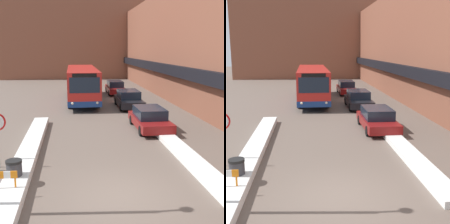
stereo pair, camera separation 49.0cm
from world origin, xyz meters
The scene contains 10 objects.
ground_plane centered at (0.00, 0.00, 0.00)m, with size 160.00×160.00×0.00m, color #66564C.
building_row_right centered at (9.98, 24.00, 5.29)m, with size 5.50×60.00×10.62m.
building_backdrop_far centered at (0.00, 45.43, 7.99)m, with size 26.00×8.00×15.98m.
snow_bank_left centered at (-3.60, 4.44, 0.18)m, with size 0.90×13.45×0.37m.
snow_bank_right centered at (3.60, 2.88, 0.13)m, with size 0.90×8.28×0.26m.
city_bus centered at (-0.57, 19.88, 1.72)m, with size 2.67×12.29×3.12m.
parked_car_front centered at (3.20, 8.62, 0.68)m, with size 1.92×4.59×1.35m.
parked_car_middle centered at (3.20, 15.93, 0.73)m, with size 1.93×4.78×1.46m.
parked_car_back centered at (3.20, 24.21, 0.71)m, with size 1.81×4.90×1.42m.
trash_bin centered at (-3.67, 1.34, 0.48)m, with size 0.59×0.59×0.95m.
Camera 2 is at (-1.01, -9.78, 4.92)m, focal length 50.00 mm.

